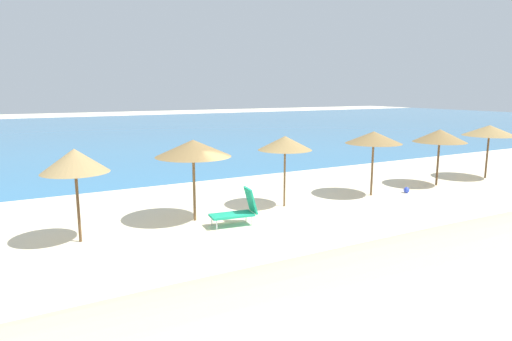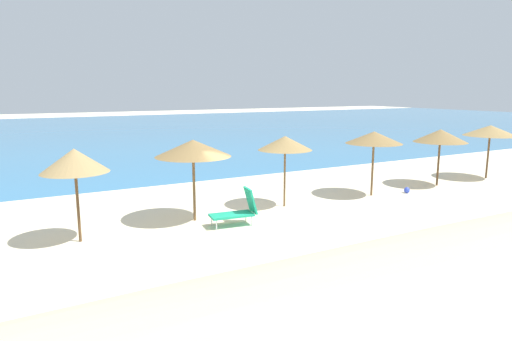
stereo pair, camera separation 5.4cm
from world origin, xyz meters
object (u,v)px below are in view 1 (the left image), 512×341
(beach_umbrella_5, at_px, (374,138))
(beach_umbrella_6, at_px, (440,136))
(lounge_chair_1, at_px, (238,210))
(beach_ball, at_px, (406,190))
(beach_umbrella_4, at_px, (285,143))
(beach_umbrella_7, at_px, (489,131))
(beach_umbrella_2, at_px, (75,161))
(beach_umbrella_3, at_px, (193,148))

(beach_umbrella_5, relative_size, beach_umbrella_6, 1.03)
(lounge_chair_1, xyz_separation_m, beach_ball, (8.40, 0.60, -0.38))
(beach_umbrella_4, height_order, beach_umbrella_7, beach_umbrella_4)
(beach_umbrella_4, xyz_separation_m, lounge_chair_1, (-2.61, -1.29, -1.91))
(beach_umbrella_2, bearing_deg, beach_umbrella_5, 1.14)
(beach_umbrella_4, bearing_deg, beach_umbrella_2, -176.21)
(beach_umbrella_3, distance_m, beach_ball, 9.76)
(beach_umbrella_6, distance_m, lounge_chair_1, 11.03)
(beach_umbrella_5, xyz_separation_m, beach_umbrella_6, (4.06, 0.02, -0.13))
(beach_umbrella_3, bearing_deg, beach_umbrella_7, -0.63)
(beach_umbrella_2, relative_size, lounge_chair_1, 1.74)
(beach_umbrella_6, bearing_deg, lounge_chair_1, -174.49)
(beach_umbrella_6, xyz_separation_m, beach_umbrella_7, (3.59, -0.02, 0.08))
(beach_umbrella_3, xyz_separation_m, beach_umbrella_4, (3.66, 0.09, -0.05))
(beach_umbrella_2, distance_m, beach_umbrella_7, 19.19)
(beach_umbrella_5, relative_size, beach_ball, 10.70)
(beach_umbrella_4, relative_size, beach_umbrella_5, 1.00)
(beach_umbrella_5, bearing_deg, beach_umbrella_7, -0.02)
(beach_umbrella_5, bearing_deg, lounge_chair_1, -171.37)
(lounge_chair_1, bearing_deg, beach_ball, -78.73)
(beach_umbrella_6, height_order, beach_umbrella_7, beach_umbrella_7)
(beach_umbrella_2, height_order, beach_umbrella_7, beach_umbrella_2)
(beach_umbrella_2, xyz_separation_m, beach_umbrella_7, (19.19, 0.23, -0.01))
(beach_umbrella_7, height_order, lounge_chair_1, beach_umbrella_7)
(beach_umbrella_4, bearing_deg, beach_umbrella_7, -1.27)
(beach_umbrella_3, height_order, beach_umbrella_4, beach_umbrella_3)
(beach_umbrella_3, height_order, beach_umbrella_6, beach_umbrella_3)
(beach_ball, bearing_deg, beach_umbrella_2, 179.16)
(beach_umbrella_5, height_order, lounge_chair_1, beach_umbrella_5)
(beach_umbrella_4, height_order, beach_umbrella_5, beach_umbrella_5)
(beach_umbrella_3, bearing_deg, beach_umbrella_5, -1.22)
(beach_umbrella_7, relative_size, beach_ball, 10.56)
(beach_umbrella_7, bearing_deg, beach_ball, -176.01)
(beach_umbrella_5, distance_m, beach_umbrella_6, 4.06)
(beach_umbrella_2, relative_size, beach_umbrella_5, 1.02)
(lounge_chair_1, relative_size, beach_ball, 6.25)
(beach_umbrella_4, xyz_separation_m, beach_ball, (5.80, -0.68, -2.30))
(beach_umbrella_2, height_order, beach_umbrella_3, beach_umbrella_3)
(beach_umbrella_5, bearing_deg, beach_ball, -14.53)
(beach_umbrella_3, distance_m, beach_umbrella_4, 3.66)
(beach_umbrella_6, xyz_separation_m, lounge_chair_1, (-10.83, -1.04, -1.80))
(beach_umbrella_7, relative_size, lounge_chair_1, 1.69)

